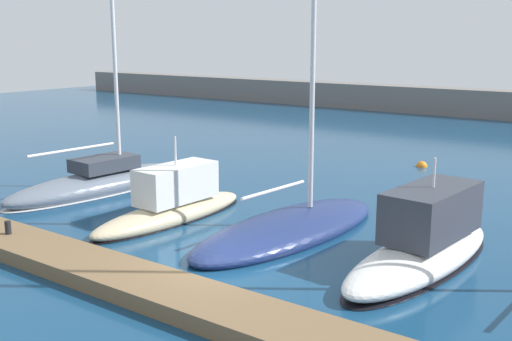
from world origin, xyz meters
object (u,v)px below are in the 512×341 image
(mooring_buoy_orange, at_px, (422,167))
(sailboat_navy_third, at_px, (290,225))
(motorboat_white_fourth, at_px, (425,242))
(sailboat_slate_nearest, at_px, (101,181))
(mooring_buoy_yellow, at_px, (470,187))
(dock_bollard, at_px, (8,227))
(motorboat_sand_second, at_px, (173,204))

(mooring_buoy_orange, bearing_deg, sailboat_navy_third, -87.36)
(sailboat_navy_third, bearing_deg, motorboat_white_fourth, -86.88)
(sailboat_slate_nearest, height_order, motorboat_white_fourth, sailboat_slate_nearest)
(mooring_buoy_yellow, distance_m, dock_bollard, 19.82)
(mooring_buoy_yellow, xyz_separation_m, mooring_buoy_orange, (-3.55, 3.10, 0.00))
(dock_bollard, bearing_deg, motorboat_sand_second, 69.54)
(sailboat_slate_nearest, xyz_separation_m, sailboat_navy_third, (10.19, -0.19, -0.16))
(sailboat_navy_third, height_order, dock_bollard, sailboat_navy_third)
(sailboat_navy_third, height_order, mooring_buoy_yellow, sailboat_navy_third)
(mooring_buoy_orange, bearing_deg, motorboat_white_fourth, -68.21)
(mooring_buoy_orange, relative_size, dock_bollard, 1.35)
(sailboat_navy_third, bearing_deg, sailboat_slate_nearest, 93.67)
(sailboat_slate_nearest, distance_m, mooring_buoy_yellow, 16.81)
(dock_bollard, bearing_deg, mooring_buoy_orange, 73.68)
(motorboat_sand_second, relative_size, mooring_buoy_yellow, 13.97)
(motorboat_sand_second, xyz_separation_m, mooring_buoy_yellow, (7.47, 11.79, -0.58))
(motorboat_sand_second, distance_m, dock_bollard, 5.94)
(sailboat_slate_nearest, height_order, motorboat_sand_second, sailboat_slate_nearest)
(sailboat_navy_third, xyz_separation_m, dock_bollard, (-6.63, -6.65, 0.36))
(dock_bollard, bearing_deg, sailboat_navy_third, 45.10)
(sailboat_slate_nearest, distance_m, motorboat_white_fourth, 15.14)
(sailboat_navy_third, bearing_deg, mooring_buoy_orange, 7.40)
(motorboat_white_fourth, distance_m, dock_bollard, 13.27)
(mooring_buoy_yellow, bearing_deg, sailboat_slate_nearest, -141.26)
(sailboat_slate_nearest, height_order, mooring_buoy_orange, sailboat_slate_nearest)
(motorboat_sand_second, xyz_separation_m, dock_bollard, (-2.08, -5.56, 0.09))
(motorboat_sand_second, xyz_separation_m, motorboat_white_fourth, (9.49, 0.94, 0.14))
(sailboat_slate_nearest, height_order, sailboat_navy_third, sailboat_navy_third)
(dock_bollard, bearing_deg, sailboat_slate_nearest, 117.52)
(motorboat_white_fourth, relative_size, mooring_buoy_orange, 13.79)
(sailboat_slate_nearest, relative_size, motorboat_sand_second, 2.19)
(dock_bollard, bearing_deg, mooring_buoy_yellow, 61.20)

